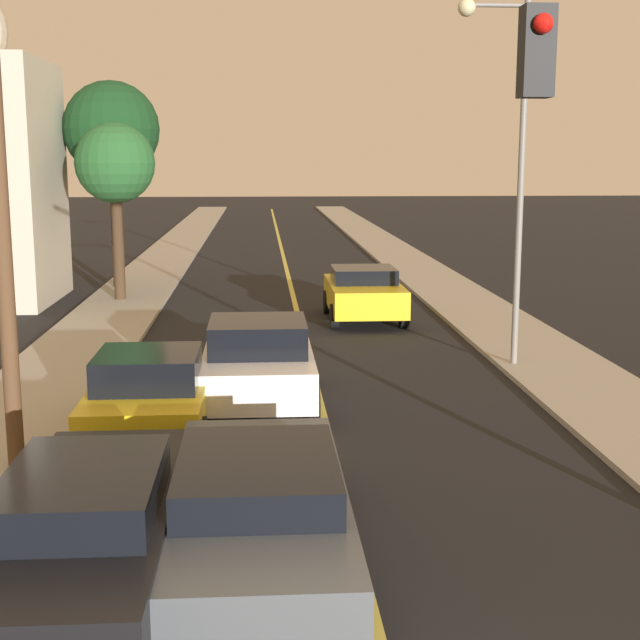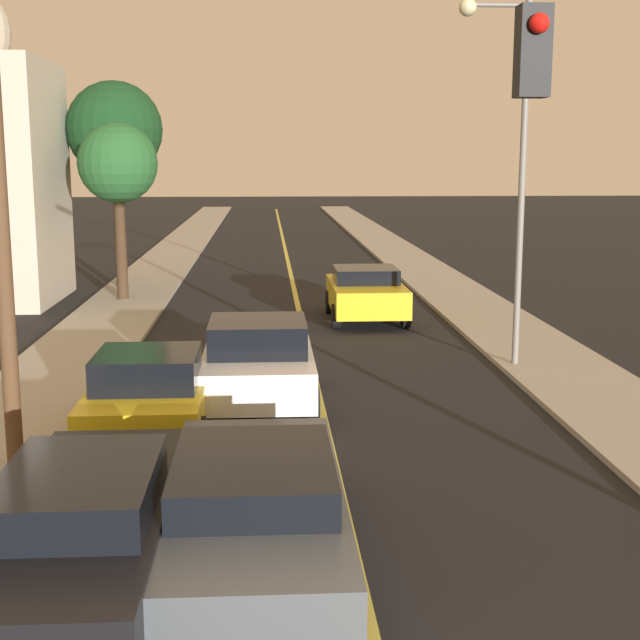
% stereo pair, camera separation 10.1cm
% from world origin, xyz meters
% --- Properties ---
extents(road_surface, '(8.07, 80.00, 0.01)m').
position_xyz_m(road_surface, '(0.00, 36.00, 0.01)').
color(road_surface, black).
rests_on(road_surface, ground).
extents(sidewalk_left, '(2.50, 80.00, 0.12)m').
position_xyz_m(sidewalk_left, '(-5.28, 36.00, 0.06)').
color(sidewalk_left, '#9E998E').
rests_on(sidewalk_left, ground).
extents(sidewalk_right, '(2.50, 80.00, 0.12)m').
position_xyz_m(sidewalk_right, '(5.28, 36.00, 0.06)').
color(sidewalk_right, '#9E998E').
rests_on(sidewalk_right, ground).
extents(car_near_lane_front, '(2.10, 5.15, 1.27)m').
position_xyz_m(car_near_lane_front, '(-1.13, 4.29, 0.68)').
color(car_near_lane_front, '#474C51').
rests_on(car_near_lane_front, ground).
extents(car_near_lane_second, '(2.10, 3.99, 1.60)m').
position_xyz_m(car_near_lane_second, '(-1.13, 10.81, 0.80)').
color(car_near_lane_second, white).
rests_on(car_near_lane_second, ground).
extents(car_outer_lane_front, '(1.89, 5.02, 1.38)m').
position_xyz_m(car_outer_lane_front, '(-2.90, 3.73, 0.72)').
color(car_outer_lane_front, black).
rests_on(car_outer_lane_front, ground).
extents(car_outer_lane_second, '(1.98, 3.80, 1.40)m').
position_xyz_m(car_outer_lane_second, '(-2.90, 9.08, 0.71)').
color(car_outer_lane_second, gold).
rests_on(car_outer_lane_second, ground).
extents(car_far_oncoming, '(2.09, 3.96, 1.47)m').
position_xyz_m(car_far_oncoming, '(1.82, 19.24, 0.78)').
color(car_far_oncoming, gold).
rests_on(car_far_oncoming, ground).
extents(streetlamp_right, '(1.50, 0.36, 7.55)m').
position_xyz_m(streetlamp_right, '(4.07, 13.25, 4.89)').
color(streetlamp_right, slate).
rests_on(streetlamp_right, ground).
extents(tree_left_near, '(2.45, 2.45, 5.44)m').
position_xyz_m(tree_left_near, '(-5.47, 22.83, 4.27)').
color(tree_left_near, '#3D2B1C').
rests_on(tree_left_near, ground).
extents(tree_left_far, '(3.21, 3.21, 6.91)m').
position_xyz_m(tree_left_far, '(-5.98, 25.63, 5.39)').
color(tree_left_far, '#3D2B1C').
rests_on(tree_left_far, ground).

